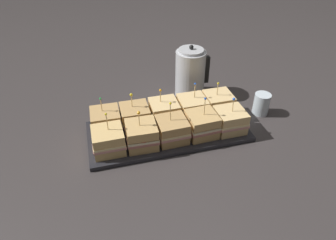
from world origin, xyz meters
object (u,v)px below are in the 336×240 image
(sandwich_front_right, at_px, (202,124))
(sandwich_front_far_right, at_px, (230,120))
(sandwich_back_center, at_px, (164,112))
(sandwich_back_left, at_px, (135,117))
(sandwich_back_far_left, at_px, (106,121))
(serving_platter, at_px, (168,131))
(sandwich_front_left, at_px, (142,135))
(sandwich_back_right, at_px, (192,108))
(drinking_glass, at_px, (261,104))
(sandwich_front_far_left, at_px, (108,140))
(sandwich_front_center, at_px, (172,130))
(sandwich_back_far_right, at_px, (218,104))
(kettle_steel, at_px, (190,73))

(sandwich_front_right, xyz_separation_m, sandwich_front_far_right, (0.12, -0.00, -0.00))
(sandwich_back_center, bearing_deg, sandwich_back_left, -178.33)
(sandwich_front_far_right, distance_m, sandwich_back_far_left, 0.49)
(serving_platter, height_order, sandwich_front_left, sandwich_front_left)
(sandwich_back_right, xyz_separation_m, drinking_glass, (0.31, -0.03, -0.02))
(sandwich_back_center, height_order, drinking_glass, sandwich_back_center)
(sandwich_back_far_left, bearing_deg, sandwich_front_far_right, -13.87)
(sandwich_front_far_left, bearing_deg, sandwich_back_center, 26.78)
(sandwich_front_center, height_order, sandwich_back_center, sandwich_front_center)
(sandwich_front_center, distance_m, sandwich_front_right, 0.12)
(serving_platter, height_order, sandwich_back_far_right, sandwich_back_far_right)
(sandwich_front_right, height_order, kettle_steel, kettle_steel)
(sandwich_front_right, xyz_separation_m, sandwich_back_right, (0.00, 0.12, 0.00))
(sandwich_front_right, bearing_deg, drinking_glass, 16.47)
(sandwich_back_center, xyz_separation_m, drinking_glass, (0.44, -0.03, -0.02))
(sandwich_back_right, bearing_deg, drinking_glass, -4.71)
(sandwich_front_center, relative_size, sandwich_back_right, 1.03)
(sandwich_front_far_left, distance_m, sandwich_back_far_left, 0.12)
(serving_platter, height_order, sandwich_back_far_left, sandwich_back_far_left)
(serving_platter, relative_size, sandwich_front_left, 4.17)
(sandwich_front_far_left, bearing_deg, sandwich_back_far_right, 14.02)
(sandwich_back_left, bearing_deg, sandwich_front_center, -43.44)
(sandwich_back_left, relative_size, kettle_steel, 0.61)
(kettle_steel, relative_size, drinking_glass, 2.62)
(serving_platter, bearing_deg, sandwich_back_right, 26.18)
(sandwich_front_right, xyz_separation_m, sandwich_back_center, (-0.12, 0.12, 0.00))
(sandwich_front_far_left, relative_size, drinking_glass, 1.67)
(sandwich_front_left, distance_m, sandwich_back_far_right, 0.38)
(serving_platter, height_order, drinking_glass, drinking_glass)
(sandwich_front_far_left, relative_size, sandwich_front_right, 0.95)
(sandwich_front_far_right, height_order, sandwich_back_far_right, sandwich_back_far_right)
(sandwich_back_far_left, relative_size, drinking_glass, 1.60)
(sandwich_front_center, xyz_separation_m, sandwich_back_center, (-0.00, 0.12, 0.00))
(sandwich_back_right, bearing_deg, sandwich_front_far_right, -45.15)
(serving_platter, distance_m, sandwich_front_far_right, 0.25)
(sandwich_back_right, relative_size, sandwich_back_far_right, 1.06)
(sandwich_front_left, xyz_separation_m, sandwich_back_left, (-0.00, 0.12, 0.00))
(sandwich_front_right, height_order, sandwich_back_center, sandwich_front_right)
(sandwich_front_left, bearing_deg, drinking_glass, 9.90)
(sandwich_back_left, bearing_deg, sandwich_back_far_left, 179.82)
(sandwich_front_far_left, bearing_deg, sandwich_front_center, 0.05)
(sandwich_front_center, relative_size, sandwich_back_left, 1.08)
(sandwich_back_far_left, bearing_deg, drinking_glass, -2.11)
(serving_platter, bearing_deg, sandwich_back_far_left, 166.21)
(sandwich_front_center, distance_m, drinking_glass, 0.44)
(sandwich_back_left, bearing_deg, sandwich_front_right, -25.71)
(sandwich_front_left, height_order, kettle_steel, kettle_steel)
(sandwich_front_center, xyz_separation_m, sandwich_back_left, (-0.12, 0.12, 0.00))
(sandwich_front_far_right, relative_size, sandwich_back_far_right, 0.99)
(sandwich_front_far_right, distance_m, sandwich_back_far_right, 0.12)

